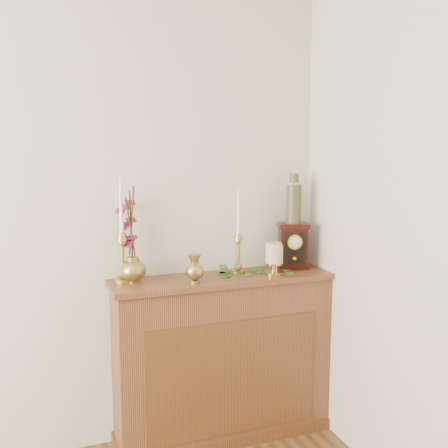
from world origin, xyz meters
name	(u,v)px	position (x,y,z in m)	size (l,w,h in m)	color
console_shelf	(224,362)	(1.40, 2.10, 0.44)	(1.24, 0.34, 0.93)	brown
candlestick_left	(122,249)	(0.86, 2.15, 1.11)	(0.09, 0.09, 0.54)	tan
candlestick_center	(238,246)	(1.50, 2.12, 1.08)	(0.08, 0.08, 0.47)	tan
bud_vase	(195,269)	(1.20, 2.00, 1.01)	(0.09, 0.09, 0.15)	tan
ginger_jar	(129,239)	(0.90, 2.17, 1.16)	(0.20, 0.22, 0.51)	tan
pillar_candle_left	(274,257)	(1.67, 2.03, 1.03)	(0.10, 0.10, 0.19)	gold
pillar_candle_right	(276,258)	(1.69, 2.05, 1.02)	(0.09, 0.09, 0.17)	gold
ivy_garland	(254,271)	(1.58, 2.10, 0.94)	(0.46, 0.20, 0.08)	#336928
mantel_clock	(293,246)	(1.85, 2.14, 1.06)	(0.21, 0.17, 0.27)	black
ceramic_vase	(294,201)	(1.85, 2.14, 1.32)	(0.09, 0.09, 0.28)	#172F24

